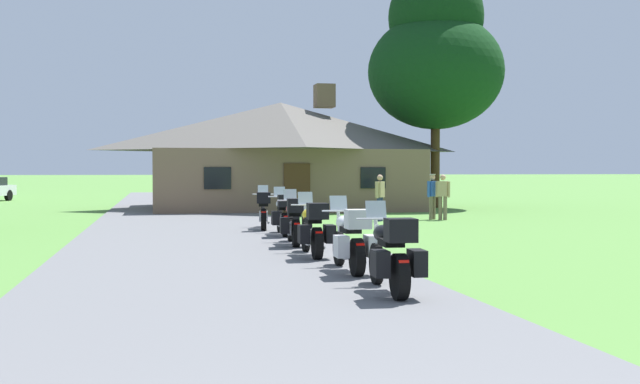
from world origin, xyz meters
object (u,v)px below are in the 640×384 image
at_px(bystander_tan_shirt_near_lodge, 380,195).
at_px(bystander_tan_shirt_by_tree, 443,195).
at_px(bystander_blue_shirt_beside_signpost, 432,194).
at_px(motorcycle_yellow_third_in_row, 313,230).
at_px(tree_right_of_lodge, 436,56).
at_px(motorcycle_white_second_in_row, 351,241).
at_px(motorcycle_black_nearest_to_camera, 391,256).
at_px(motorcycle_white_farthest_in_row, 263,210).
at_px(motorcycle_silver_fifth_in_row, 284,215).
at_px(motorcycle_red_fourth_in_row, 294,222).

relative_size(bystander_tan_shirt_near_lodge, bystander_tan_shirt_by_tree, 1.00).
bearing_deg(bystander_blue_shirt_beside_signpost, motorcycle_yellow_third_in_row, 23.41).
bearing_deg(motorcycle_yellow_third_in_row, tree_right_of_lodge, 64.63).
bearing_deg(motorcycle_white_second_in_row, motorcycle_black_nearest_to_camera, -88.66).
distance_m(motorcycle_yellow_third_in_row, bystander_blue_shirt_beside_signpost, 13.09).
distance_m(motorcycle_white_farthest_in_row, bystander_tan_shirt_near_lodge, 5.73).
bearing_deg(motorcycle_black_nearest_to_camera, motorcycle_silver_fifth_in_row, 93.48).
xyz_separation_m(motorcycle_yellow_third_in_row, bystander_blue_shirt_beside_signpost, (6.78, 11.20, 0.34)).
relative_size(motorcycle_silver_fifth_in_row, tree_right_of_lodge, 0.18).
height_order(motorcycle_red_fourth_in_row, bystander_blue_shirt_beside_signpost, bystander_blue_shirt_beside_signpost).
relative_size(bystander_blue_shirt_beside_signpost, tree_right_of_lodge, 0.14).
height_order(motorcycle_white_farthest_in_row, tree_right_of_lodge, tree_right_of_lodge).
height_order(motorcycle_red_fourth_in_row, bystander_tan_shirt_near_lodge, bystander_tan_shirt_near_lodge).
relative_size(motorcycle_silver_fifth_in_row, motorcycle_white_farthest_in_row, 1.00).
relative_size(motorcycle_silver_fifth_in_row, bystander_tan_shirt_by_tree, 1.25).
bearing_deg(motorcycle_black_nearest_to_camera, motorcycle_red_fourth_in_row, 94.83).
bearing_deg(motorcycle_yellow_third_in_row, motorcycle_silver_fifth_in_row, 89.48).
xyz_separation_m(motorcycle_black_nearest_to_camera, motorcycle_silver_fifth_in_row, (0.05, 9.85, 0.00)).
relative_size(motorcycle_yellow_third_in_row, motorcycle_white_farthest_in_row, 1.00).
relative_size(motorcycle_white_second_in_row, motorcycle_silver_fifth_in_row, 1.00).
xyz_separation_m(motorcycle_white_second_in_row, bystander_blue_shirt_beside_signpost, (6.62, 13.66, 0.34)).
bearing_deg(motorcycle_silver_fifth_in_row, motorcycle_red_fourth_in_row, -91.04).
bearing_deg(motorcycle_white_farthest_in_row, motorcycle_yellow_third_in_row, -82.80).
bearing_deg(bystander_blue_shirt_beside_signpost, motorcycle_silver_fifth_in_row, 7.71).
height_order(bystander_blue_shirt_beside_signpost, bystander_tan_shirt_by_tree, bystander_blue_shirt_beside_signpost).
relative_size(motorcycle_white_second_in_row, motorcycle_yellow_third_in_row, 1.00).
bearing_deg(motorcycle_yellow_third_in_row, bystander_tan_shirt_near_lodge, 68.52).
bearing_deg(bystander_tan_shirt_near_lodge, motorcycle_silver_fifth_in_row, -177.18).
distance_m(bystander_tan_shirt_by_tree, tree_right_of_lodge, 11.12).
relative_size(motorcycle_black_nearest_to_camera, motorcycle_red_fourth_in_row, 1.00).
bearing_deg(tree_right_of_lodge, motorcycle_black_nearest_to_camera, -112.14).
height_order(motorcycle_yellow_third_in_row, bystander_tan_shirt_by_tree, bystander_tan_shirt_by_tree).
height_order(bystander_tan_shirt_near_lodge, tree_right_of_lodge, tree_right_of_lodge).
bearing_deg(bystander_tan_shirt_near_lodge, motorcycle_red_fourth_in_row, -168.11).
height_order(motorcycle_red_fourth_in_row, motorcycle_silver_fifth_in_row, same).
height_order(motorcycle_white_second_in_row, motorcycle_red_fourth_in_row, same).
relative_size(motorcycle_white_second_in_row, bystander_tan_shirt_by_tree, 1.25).
relative_size(bystander_tan_shirt_near_lodge, tree_right_of_lodge, 0.14).
bearing_deg(bystander_tan_shirt_by_tree, bystander_blue_shirt_beside_signpost, -12.86).
bearing_deg(motorcycle_white_second_in_row, bystander_tan_shirt_near_lodge, 72.68).
relative_size(motorcycle_black_nearest_to_camera, motorcycle_white_farthest_in_row, 1.00).
relative_size(motorcycle_black_nearest_to_camera, bystander_tan_shirt_near_lodge, 1.25).
height_order(motorcycle_white_farthest_in_row, bystander_blue_shirt_beside_signpost, bystander_blue_shirt_beside_signpost).
relative_size(motorcycle_white_farthest_in_row, bystander_tan_shirt_by_tree, 1.25).
bearing_deg(motorcycle_black_nearest_to_camera, motorcycle_white_farthest_in_row, 94.66).
height_order(motorcycle_red_fourth_in_row, tree_right_of_lodge, tree_right_of_lodge).
bearing_deg(motorcycle_white_farthest_in_row, motorcycle_black_nearest_to_camera, -82.12).
relative_size(motorcycle_white_farthest_in_row, bystander_tan_shirt_near_lodge, 1.25).
distance_m(motorcycle_white_second_in_row, bystander_tan_shirt_near_lodge, 13.88).
xyz_separation_m(motorcycle_white_second_in_row, motorcycle_white_farthest_in_row, (-0.18, 9.79, 0.01)).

